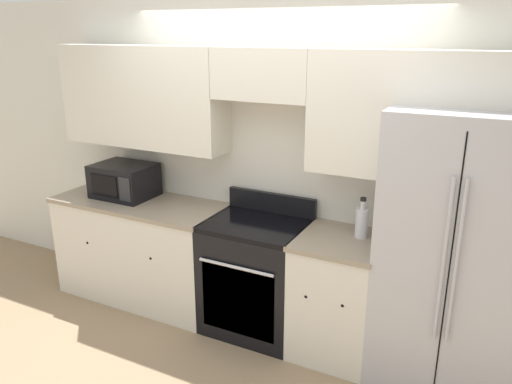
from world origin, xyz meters
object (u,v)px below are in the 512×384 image
(microwave, at_px, (124,180))
(bottle, at_px, (362,222))
(refrigerator, at_px, (456,252))
(oven_range, at_px, (256,276))

(microwave, height_order, bottle, bottle)
(refrigerator, bearing_deg, oven_range, -177.08)
(oven_range, bearing_deg, bottle, 6.89)
(refrigerator, bearing_deg, microwave, -179.51)
(microwave, bearing_deg, bottle, 1.24)
(oven_range, height_order, bottle, bottle)
(refrigerator, bearing_deg, bottle, 177.98)
(oven_range, distance_m, microwave, 1.47)
(oven_range, distance_m, bottle, 0.99)
(oven_range, distance_m, refrigerator, 1.52)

